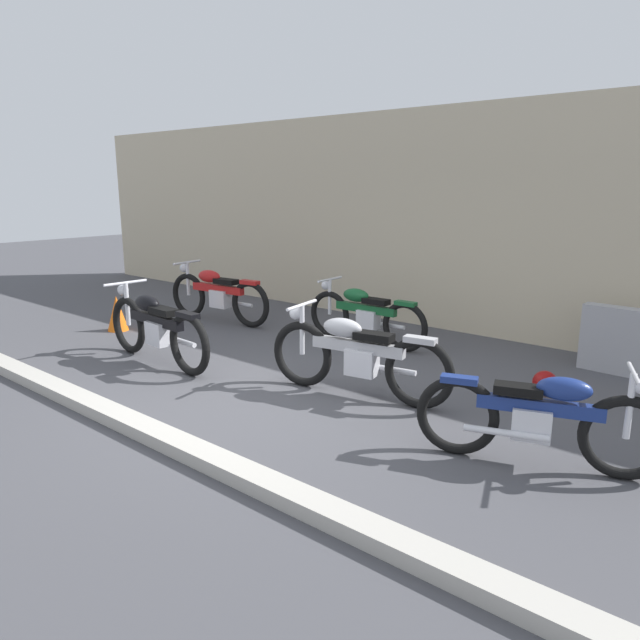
{
  "coord_description": "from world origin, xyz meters",
  "views": [
    {
      "loc": [
        4.31,
        -4.06,
        2.24
      ],
      "look_at": [
        -0.33,
        1.49,
        0.55
      ],
      "focal_mm": 32.63,
      "sensor_mm": 36.0,
      "label": 1
    }
  ],
  "objects_px": {
    "helmet": "(545,383)",
    "motorcycle_blue": "(541,417)",
    "motorcycle_red": "(217,294)",
    "motorcycle_silver": "(356,355)",
    "motorcycle_black": "(156,327)",
    "motorcycle_green": "(365,314)",
    "traffic_cone": "(117,313)",
    "stone_marker": "(615,340)"
  },
  "relations": [
    {
      "from": "helmet",
      "to": "motorcycle_blue",
      "type": "relative_size",
      "value": 0.14
    },
    {
      "from": "motorcycle_black",
      "to": "stone_marker",
      "type": "bearing_deg",
      "value": -140.55
    },
    {
      "from": "helmet",
      "to": "traffic_cone",
      "type": "height_order",
      "value": "traffic_cone"
    },
    {
      "from": "stone_marker",
      "to": "motorcycle_green",
      "type": "bearing_deg",
      "value": -164.35
    },
    {
      "from": "motorcycle_red",
      "to": "motorcycle_blue",
      "type": "height_order",
      "value": "motorcycle_red"
    },
    {
      "from": "motorcycle_blue",
      "to": "motorcycle_black",
      "type": "xyz_separation_m",
      "value": [
        -4.76,
        -0.31,
        0.05
      ]
    },
    {
      "from": "motorcycle_red",
      "to": "motorcycle_blue",
      "type": "xyz_separation_m",
      "value": [
        5.95,
        -1.72,
        -0.04
      ]
    },
    {
      "from": "helmet",
      "to": "motorcycle_black",
      "type": "xyz_separation_m",
      "value": [
        -4.22,
        -2.03,
        0.34
      ]
    },
    {
      "from": "stone_marker",
      "to": "motorcycle_silver",
      "type": "height_order",
      "value": "motorcycle_silver"
    },
    {
      "from": "traffic_cone",
      "to": "motorcycle_blue",
      "type": "height_order",
      "value": "motorcycle_blue"
    },
    {
      "from": "motorcycle_silver",
      "to": "motorcycle_green",
      "type": "distance_m",
      "value": 2.15
    },
    {
      "from": "stone_marker",
      "to": "traffic_cone",
      "type": "xyz_separation_m",
      "value": [
        -6.52,
        -2.72,
        -0.13
      ]
    },
    {
      "from": "traffic_cone",
      "to": "motorcycle_black",
      "type": "distance_m",
      "value": 2.04
    },
    {
      "from": "helmet",
      "to": "motorcycle_green",
      "type": "height_order",
      "value": "motorcycle_green"
    },
    {
      "from": "motorcycle_red",
      "to": "motorcycle_black",
      "type": "bearing_deg",
      "value": 114.83
    },
    {
      "from": "motorcycle_red",
      "to": "motorcycle_silver",
      "type": "bearing_deg",
      "value": 154.91
    },
    {
      "from": "motorcycle_silver",
      "to": "motorcycle_blue",
      "type": "xyz_separation_m",
      "value": [
        2.09,
        -0.36,
        -0.04
      ]
    },
    {
      "from": "helmet",
      "to": "motorcycle_green",
      "type": "xyz_separation_m",
      "value": [
        -2.73,
        0.43,
        0.3
      ]
    },
    {
      "from": "traffic_cone",
      "to": "motorcycle_black",
      "type": "xyz_separation_m",
      "value": [
        1.93,
        -0.61,
        0.2
      ]
    },
    {
      "from": "traffic_cone",
      "to": "motorcycle_blue",
      "type": "bearing_deg",
      "value": -2.61
    },
    {
      "from": "motorcycle_red",
      "to": "motorcycle_blue",
      "type": "relative_size",
      "value": 1.15
    },
    {
      "from": "motorcycle_blue",
      "to": "motorcycle_green",
      "type": "height_order",
      "value": "motorcycle_green"
    },
    {
      "from": "motorcycle_silver",
      "to": "motorcycle_black",
      "type": "relative_size",
      "value": 0.97
    },
    {
      "from": "stone_marker",
      "to": "motorcycle_blue",
      "type": "xyz_separation_m",
      "value": [
        0.18,
        -3.02,
        0.02
      ]
    },
    {
      "from": "motorcycle_silver",
      "to": "motorcycle_blue",
      "type": "distance_m",
      "value": 2.12
    },
    {
      "from": "stone_marker",
      "to": "traffic_cone",
      "type": "bearing_deg",
      "value": -157.37
    },
    {
      "from": "motorcycle_silver",
      "to": "motorcycle_red",
      "type": "relative_size",
      "value": 0.98
    },
    {
      "from": "stone_marker",
      "to": "motorcycle_green",
      "type": "xyz_separation_m",
      "value": [
        -3.09,
        -0.87,
        0.02
      ]
    },
    {
      "from": "helmet",
      "to": "motorcycle_silver",
      "type": "height_order",
      "value": "motorcycle_silver"
    },
    {
      "from": "helmet",
      "to": "motorcycle_green",
      "type": "distance_m",
      "value": 2.78
    },
    {
      "from": "traffic_cone",
      "to": "motorcycle_green",
      "type": "distance_m",
      "value": 3.9
    },
    {
      "from": "stone_marker",
      "to": "motorcycle_blue",
      "type": "height_order",
      "value": "motorcycle_blue"
    },
    {
      "from": "helmet",
      "to": "traffic_cone",
      "type": "relative_size",
      "value": 0.48
    },
    {
      "from": "motorcycle_blue",
      "to": "motorcycle_green",
      "type": "distance_m",
      "value": 3.92
    },
    {
      "from": "motorcycle_silver",
      "to": "helmet",
      "type": "bearing_deg",
      "value": -148.76
    },
    {
      "from": "helmet",
      "to": "motorcycle_red",
      "type": "height_order",
      "value": "motorcycle_red"
    },
    {
      "from": "helmet",
      "to": "motorcycle_black",
      "type": "height_order",
      "value": "motorcycle_black"
    },
    {
      "from": "helmet",
      "to": "motorcycle_blue",
      "type": "distance_m",
      "value": 1.83
    },
    {
      "from": "motorcycle_red",
      "to": "motorcycle_black",
      "type": "relative_size",
      "value": 0.98
    },
    {
      "from": "stone_marker",
      "to": "motorcycle_blue",
      "type": "bearing_deg",
      "value": -86.64
    },
    {
      "from": "stone_marker",
      "to": "traffic_cone",
      "type": "distance_m",
      "value": 7.06
    },
    {
      "from": "motorcycle_silver",
      "to": "motorcycle_black",
      "type": "distance_m",
      "value": 2.75
    }
  ]
}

